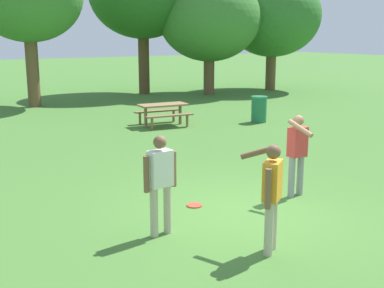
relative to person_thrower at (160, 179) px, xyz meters
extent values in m
plane|color=#447530|center=(1.85, 0.18, -0.94)|extent=(120.00, 120.00, 0.00)
cylinder|color=#B7AD93|center=(-0.13, -0.01, -0.53)|extent=(0.13, 0.13, 0.82)
cylinder|color=#B7AD93|center=(0.13, 0.01, -0.53)|extent=(0.13, 0.13, 0.82)
cube|color=white|center=(0.00, 0.00, 0.17)|extent=(0.40, 0.26, 0.58)
sphere|color=brown|center=(0.00, 0.00, 0.59)|extent=(0.21, 0.21, 0.21)
cylinder|color=brown|center=(-0.26, -0.03, 0.12)|extent=(0.09, 0.09, 0.58)
cylinder|color=brown|center=(0.26, 0.03, 0.12)|extent=(0.09, 0.09, 0.58)
cylinder|color=gray|center=(3.36, 0.34, -0.53)|extent=(0.13, 0.13, 0.82)
cylinder|color=gray|center=(3.10, 0.32, -0.53)|extent=(0.13, 0.13, 0.82)
cube|color=#D83838|center=(3.23, 0.33, 0.17)|extent=(0.40, 0.26, 0.58)
sphere|color=#9E7051|center=(3.23, 0.33, 0.59)|extent=(0.21, 0.21, 0.21)
cylinder|color=#9E7051|center=(3.49, 0.36, 0.12)|extent=(0.09, 0.09, 0.58)
cylinder|color=#9E7051|center=(3.00, 0.03, 0.51)|extent=(0.15, 0.58, 0.28)
cylinder|color=#B7AD93|center=(0.97, -1.50, -0.53)|extent=(0.13, 0.13, 0.82)
cylinder|color=#B7AD93|center=(1.18, -1.35, -0.53)|extent=(0.13, 0.13, 0.82)
cube|color=orange|center=(1.08, -1.43, 0.17)|extent=(0.44, 0.40, 0.58)
sphere|color=brown|center=(1.08, -1.43, 0.59)|extent=(0.21, 0.21, 0.21)
cylinder|color=brown|center=(0.87, -1.58, 0.12)|extent=(0.09, 0.09, 0.58)
cylinder|color=brown|center=(1.12, -1.05, 0.51)|extent=(0.41, 0.52, 0.28)
cylinder|color=#E04733|center=(1.18, 0.88, -0.93)|extent=(0.30, 0.30, 0.03)
cube|color=olive|center=(4.69, 8.60, -0.20)|extent=(1.76, 0.91, 0.06)
cube|color=olive|center=(4.64, 8.03, -0.50)|extent=(1.72, 0.42, 0.05)
cube|color=olive|center=(4.75, 9.18, -0.50)|extent=(1.72, 0.42, 0.05)
cylinder|color=olive|center=(4.03, 8.67, -0.59)|extent=(0.11, 0.11, 0.71)
cylinder|color=olive|center=(3.98, 8.09, -0.73)|extent=(0.09, 0.09, 0.41)
cylinder|color=olive|center=(4.08, 9.24, -0.73)|extent=(0.09, 0.09, 0.41)
cylinder|color=olive|center=(5.35, 8.54, -0.59)|extent=(0.11, 0.11, 0.71)
cylinder|color=olive|center=(5.30, 7.97, -0.73)|extent=(0.09, 0.09, 0.41)
cylinder|color=olive|center=(5.41, 9.12, -0.73)|extent=(0.09, 0.09, 0.41)
cylinder|color=#237047|center=(8.02, 7.37, -0.49)|extent=(0.56, 0.56, 0.90)
cylinder|color=#2E8657|center=(8.02, 7.37, -0.01)|extent=(0.59, 0.59, 0.06)
cylinder|color=brown|center=(2.03, 15.76, 0.82)|extent=(0.55, 0.55, 3.52)
cylinder|color=brown|center=(8.42, 17.66, 0.94)|extent=(0.59, 0.59, 3.77)
cylinder|color=brown|center=(11.30, 15.65, 0.33)|extent=(0.58, 0.58, 2.55)
ellipsoid|color=#3D7A33|center=(11.30, 15.65, 3.08)|extent=(5.38, 5.38, 4.57)
cylinder|color=brown|center=(15.49, 15.50, 0.41)|extent=(0.58, 0.58, 2.71)
ellipsoid|color=#33702D|center=(15.49, 15.50, 3.26)|extent=(5.44, 5.44, 4.62)
camera|label=1|loc=(-3.51, -6.65, 2.23)|focal=46.23mm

